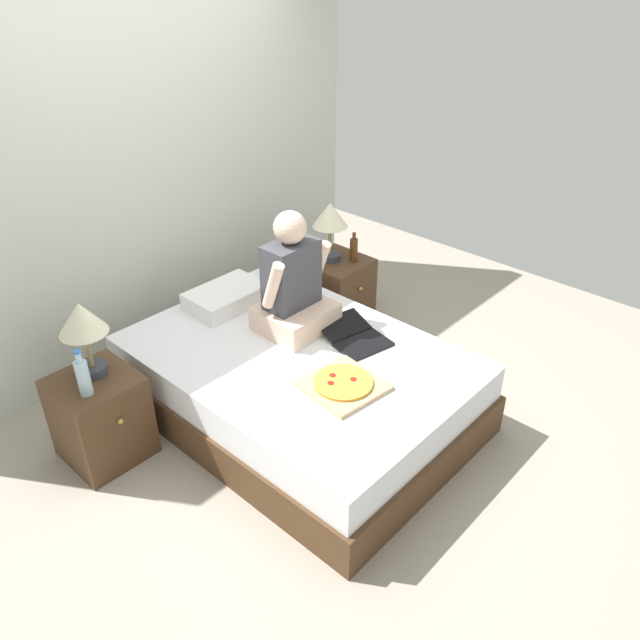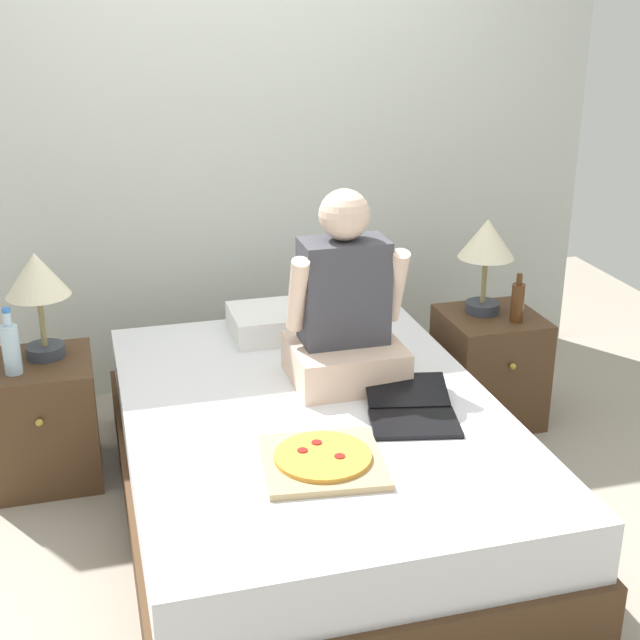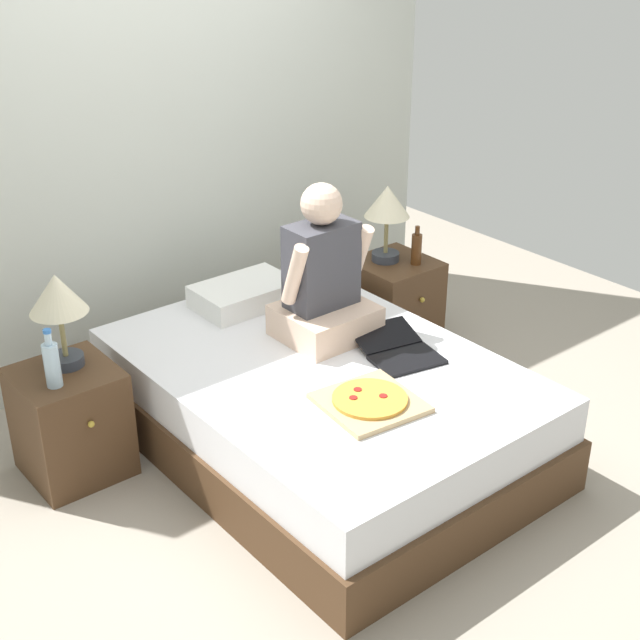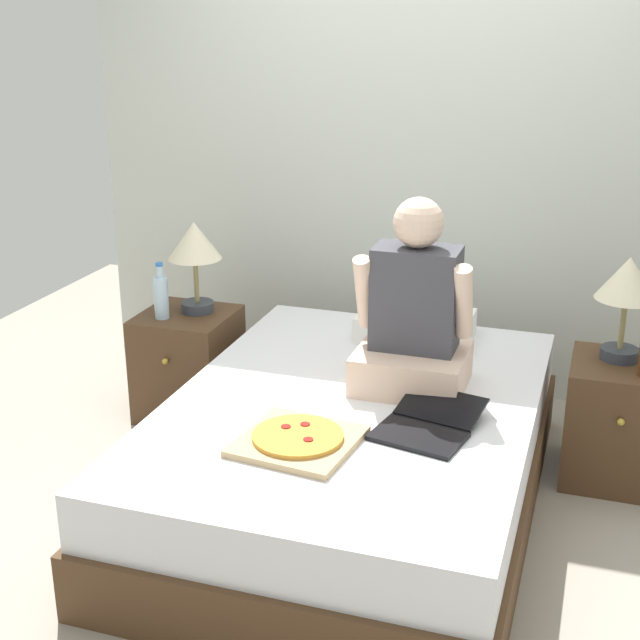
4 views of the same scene
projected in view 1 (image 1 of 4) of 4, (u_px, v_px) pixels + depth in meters
The scene contains 13 objects.
ground_plane at pixel (299, 413), 4.00m from camera, with size 5.68×5.68×0.00m, color #9E9384.
wall_back at pixel (147, 176), 4.16m from camera, with size 3.68×0.12×2.50m, color silver.
bed at pixel (299, 384), 3.88m from camera, with size 1.45×2.07×0.48m.
nightstand_left at pixel (101, 417), 3.56m from camera, with size 0.44×0.47×0.53m.
lamp_on_left_nightstand at pixel (82, 323), 3.31m from camera, with size 0.26×0.26×0.45m.
water_bottle at pixel (83, 377), 3.26m from camera, with size 0.07×0.07×0.28m.
nightstand_right at pixel (337, 291), 4.84m from camera, with size 0.44×0.47×0.53m.
lamp_on_right_nightstand at pixel (330, 219), 4.55m from camera, with size 0.26×0.26×0.45m.
beer_bottle at pixel (354, 249), 4.64m from camera, with size 0.06×0.06×0.23m.
pillow at pixel (227, 297), 4.21m from camera, with size 0.52×0.34×0.12m, color white.
person_seated at pixel (293, 287), 3.85m from camera, with size 0.47×0.40×0.78m.
laptop at pixel (357, 338), 3.85m from camera, with size 0.40×0.47×0.07m.
pizza_box at pixel (343, 384), 3.45m from camera, with size 0.44×0.44×0.05m.
Camera 1 is at (-2.20, -2.20, 2.59)m, focal length 35.00 mm.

